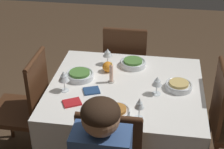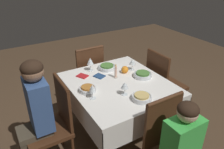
# 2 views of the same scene
# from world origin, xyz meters

# --- Properties ---
(dining_table) EXTENTS (1.14, 1.02, 0.77)m
(dining_table) POSITION_xyz_m (0.00, 0.00, 0.67)
(dining_table) COLOR white
(dining_table) RESTS_ON ground_plane
(chair_east) EXTENTS (0.43, 0.43, 0.97)m
(chair_east) POSITION_xyz_m (0.80, 0.01, 0.53)
(chair_east) COLOR #472816
(chair_east) RESTS_ON ground_plane
(chair_south) EXTENTS (0.43, 0.43, 0.97)m
(chair_south) POSITION_xyz_m (0.08, -0.75, 0.53)
(chair_south) COLOR #472816
(chair_south) RESTS_ON ground_plane
(bowl_north) EXTENTS (0.18, 0.18, 0.06)m
(bowl_north) POSITION_xyz_m (0.02, 0.36, 0.80)
(bowl_north) COLOR silver
(bowl_north) RESTS_ON dining_table
(wine_glass_north) EXTENTS (0.06, 0.06, 0.16)m
(wine_glass_north) POSITION_xyz_m (-0.13, 0.38, 0.88)
(wine_glass_north) COLOR white
(wine_glass_north) RESTS_ON dining_table
(bowl_west) EXTENTS (0.20, 0.20, 0.06)m
(bowl_west) POSITION_xyz_m (-0.38, -0.02, 0.80)
(bowl_west) COLOR silver
(bowl_west) RESTS_ON dining_table
(wine_glass_west) EXTENTS (0.07, 0.07, 0.14)m
(wine_glass_west) POSITION_xyz_m (-0.23, 0.07, 0.88)
(wine_glass_west) COLOR white
(wine_glass_west) RESTS_ON dining_table
(bowl_east) EXTENTS (0.22, 0.22, 0.06)m
(bowl_east) POSITION_xyz_m (0.36, -0.06, 0.80)
(bowl_east) COLOR silver
(bowl_east) RESTS_ON dining_table
(wine_glass_east) EXTENTS (0.08, 0.08, 0.16)m
(wine_glass_east) POSITION_xyz_m (0.43, 0.13, 0.89)
(wine_glass_east) COLOR white
(wine_glass_east) RESTS_ON dining_table
(bowl_south) EXTENTS (0.21, 0.21, 0.06)m
(bowl_south) POSITION_xyz_m (-0.02, -0.31, 0.80)
(bowl_south) COLOR silver
(bowl_south) RESTS_ON dining_table
(wine_glass_south) EXTENTS (0.08, 0.08, 0.14)m
(wine_glass_south) POSITION_xyz_m (0.19, -0.31, 0.88)
(wine_glass_south) COLOR white
(wine_glass_south) RESTS_ON dining_table
(candle_centerpiece) EXTENTS (0.05, 0.05, 0.17)m
(candle_centerpiece) POSITION_xyz_m (0.11, -0.03, 0.84)
(candle_centerpiece) COLOR beige
(candle_centerpiece) RESTS_ON dining_table
(orange_fruit) EXTENTS (0.08, 0.08, 0.08)m
(orange_fruit) POSITION_xyz_m (0.17, -0.19, 0.81)
(orange_fruit) COLOR orange
(orange_fruit) RESTS_ON dining_table
(napkin_red_folded) EXTENTS (0.15, 0.14, 0.01)m
(napkin_red_folded) POSITION_xyz_m (0.34, 0.28, 0.78)
(napkin_red_folded) COLOR red
(napkin_red_folded) RESTS_ON dining_table
(napkin_spare_side) EXTENTS (0.14, 0.13, 0.01)m
(napkin_spare_side) POSITION_xyz_m (0.24, 0.11, 0.78)
(napkin_spare_side) COLOR navy
(napkin_spare_side) RESTS_ON dining_table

